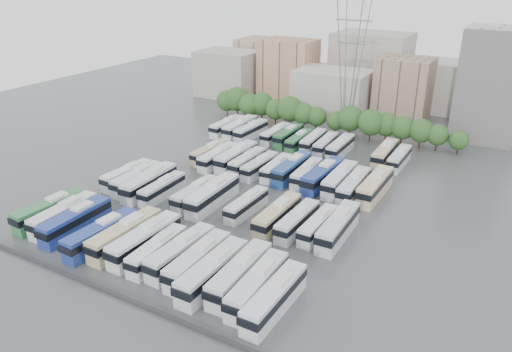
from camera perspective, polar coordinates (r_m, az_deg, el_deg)
The scene contains 53 objects.
ground at distance 91.38m, azimuth -2.15°, elevation -2.31°, with size 220.00×220.00×0.00m, color #424447.
parapet at distance 69.51m, azimuth -17.09°, elevation -12.27°, with size 56.00×0.50×0.50m, color #2D2D30.
tree_line at distance 126.19m, azimuth 6.85°, elevation 7.05°, with size 65.53×7.99×8.41m.
city_buildings at distance 153.82m, azimuth 9.97°, elevation 11.12°, with size 102.00×35.00×20.00m.
apartment_tower at distance 130.65m, azimuth 25.29°, elevation 9.42°, with size 14.00×14.00×26.00m, color silver.
electricity_pylon at distance 128.46m, azimuth 10.78°, elevation 13.60°, with size 9.00×6.91×33.83m.
bus_r0_s0 at distance 88.70m, azimuth -22.46°, elevation -3.61°, with size 3.48×13.04×4.05m.
bus_r0_s1 at distance 86.34m, azimuth -21.11°, elevation -4.16°, with size 3.30×12.80×3.98m.
bus_r0_s2 at distance 83.64m, azimuth -19.90°, elevation -4.83°, with size 3.15×13.16×4.11m.
bus_r0_s4 at distance 78.53m, azimuth -17.21°, elevation -6.35°, with size 3.46×13.24×4.12m.
bus_r0_s5 at distance 77.29m, azimuth -14.68°, elevation -6.49°, with size 3.10×13.52×4.23m.
bus_r0_s6 at distance 75.31m, azimuth -12.60°, elevation -7.13°, with size 3.13×13.44×4.20m.
bus_r0_s7 at distance 72.96m, azimuth -11.20°, elevation -8.33°, with size 3.10×11.65×3.62m.
bus_r0_s8 at distance 71.62m, azimuth -8.59°, elevation -8.58°, with size 3.12×12.90×4.03m.
bus_r0_s9 at distance 69.49m, azimuth -6.63°, elevation -9.55°, with size 3.04×12.91×4.03m.
bus_r0_s10 at distance 66.97m, azimuth -4.97°, elevation -10.77°, with size 2.98×13.50×4.23m.
bus_r0_s11 at distance 66.32m, azimuth -1.87°, elevation -11.10°, with size 3.31×13.33×4.16m.
bus_r0_s12 at distance 64.38m, azimuth 0.19°, elevation -12.33°, with size 3.34×13.06×4.07m.
bus_r0_s13 at distance 62.36m, azimuth 2.15°, elevation -13.71°, with size 2.85×12.85×4.03m.
bus_r1_s0 at distance 98.91m, azimuth -14.48°, elevation 0.13°, with size 3.08×11.75×3.66m.
bus_r1_s1 at distance 96.38m, azimuth -13.36°, elevation -0.31°, with size 2.70×12.33×3.87m.
bus_r1_s2 at distance 94.04m, azimuth -12.10°, elevation -0.69°, with size 3.43×13.54×4.22m.
bus_r1_s3 at distance 91.84m, azimuth -10.67°, elevation -1.41°, with size 2.70×11.18×3.49m.
bus_r1_s5 at distance 88.81m, azimuth -6.93°, elevation -1.99°, with size 2.59×11.62×3.64m.
bus_r1_s6 at distance 87.28m, azimuth -4.99°, elevation -2.16°, with size 3.35×13.66×4.26m.
bus_r1_s8 at distance 84.51m, azimuth -1.08°, elevation -3.28°, with size 2.60×10.90×3.41m.
bus_r1_s10 at distance 80.68m, azimuth 2.47°, elevation -4.47°, with size 2.74×12.52×3.93m.
bus_r1_s11 at distance 79.46m, azimuth 4.74°, elevation -5.11°, with size 2.74×11.62×3.63m.
bus_r1_s12 at distance 78.78m, azimuth 7.12°, elevation -5.58°, with size 2.53×10.94×3.42m.
bus_r1_s13 at distance 78.07m, azimuth 9.38°, elevation -5.72°, with size 3.26×13.24×4.13m.
bus_r2_s2 at distance 107.92m, azimuth -5.32°, elevation 2.73°, with size 2.58×11.18×3.50m.
bus_r2_s3 at distance 104.92m, azimuth -4.35°, elevation 2.22°, with size 2.68×12.03×3.77m.
bus_r2_s4 at distance 104.38m, azimuth -2.28°, elevation 2.26°, with size 2.85×13.08×4.10m.
bus_r2_s5 at distance 102.34m, azimuth -0.99°, elevation 1.68°, with size 2.52×11.47×3.60m.
bus_r2_s6 at distance 100.22m, azimuth 0.44°, elevation 1.18°, with size 2.90×11.30×3.52m.
bus_r2_s7 at distance 99.55m, azimuth 2.33°, elevation 0.96°, with size 2.85×10.88×3.38m.
bus_r2_s8 at distance 98.53m, azimuth 4.13°, elevation 0.90°, with size 2.93×13.13×4.12m.
bus_r2_s9 at distance 97.11m, azimuth 5.80°, elevation 0.32°, with size 3.02×11.52×3.58m.
bus_r2_s10 at distance 95.60m, azimuth 7.66°, elevation 0.07°, with size 3.68×13.78×4.28m.
bus_r2_s11 at distance 94.71m, azimuth 9.55°, elevation -0.36°, with size 3.12×12.98×4.05m.
bus_r2_s12 at distance 92.57m, azimuth 11.12°, elevation -1.08°, with size 3.13×12.76×3.98m.
bus_r2_s13 at distance 92.98m, azimuth 13.46°, elevation -1.10°, with size 2.98×13.48×4.23m.
bus_r3_s0 at distance 124.97m, azimuth -3.37°, elevation 5.74°, with size 2.83×11.87×3.71m.
bus_r3_s1 at distance 123.41m, azimuth -1.88°, elevation 5.60°, with size 2.90×12.69×3.97m.
bus_r3_s2 at distance 121.28m, azimuth -0.59°, elevation 5.23°, with size 3.12×12.01×3.74m.
bus_r3_s4 at distance 119.33m, azimuth 2.28°, elevation 4.85°, with size 2.66×11.19×3.50m.
bus_r3_s5 at distance 118.10m, azimuth 3.72°, elevation 4.67°, with size 2.73×11.84×3.71m.
bus_r3_s6 at distance 115.10m, azimuth 4.93°, elevation 4.07°, with size 2.71×11.15×3.48m.
bus_r3_s7 at distance 115.11m, azimuth 6.56°, elevation 4.03°, with size 3.04×11.52×3.58m.
bus_r3_s8 at distance 113.42m, azimuth 7.98°, elevation 3.63°, with size 2.96×11.18×3.47m.
bus_r3_s9 at distance 111.89m, azimuth 9.62°, elevation 3.31°, with size 2.72×11.90×3.72m.
bus_r3_s12 at distance 109.77m, azimuth 14.52°, elevation 2.53°, with size 3.06×12.56×3.92m.
bus_r3_s13 at distance 108.35m, azimuth 16.06°, elevation 1.98°, with size 2.50×11.25×3.53m.
Camera 1 is at (44.20, -69.52, 39.54)m, focal length 35.00 mm.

